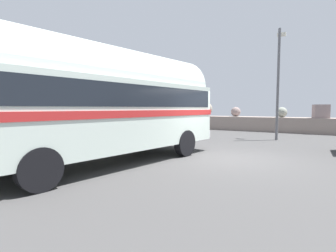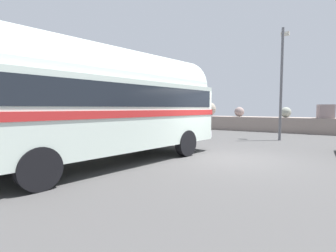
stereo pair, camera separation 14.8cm
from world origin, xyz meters
name	(u,v)px [view 1 (the left image)]	position (x,y,z in m)	size (l,w,h in m)	color
ground	(231,159)	(0.00, 0.00, 0.01)	(32.00, 26.00, 0.02)	#3F3E3E
breakwater	(277,122)	(-0.16, 11.80, 0.73)	(31.36, 2.15, 2.43)	gray
vintage_coach	(108,100)	(-3.12, -2.79, 2.05)	(3.71, 8.85, 3.70)	black
second_coach	(47,102)	(-6.99, -2.33, 2.05)	(4.62, 8.91, 3.70)	black
lamp_post	(278,78)	(0.56, 6.50, 3.44)	(0.44, 1.15, 6.07)	#5B5B60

